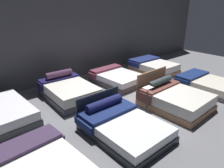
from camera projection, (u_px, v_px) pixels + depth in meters
name	position (u px, v px, depth m)	size (l,w,h in m)	color
ground_plane	(120.00, 103.00, 6.94)	(18.00, 18.00, 0.02)	slate
showroom_back_wall	(68.00, 38.00, 8.53)	(18.00, 0.06, 3.50)	#47474C
bed_1	(121.00, 125.00, 5.27)	(1.65, 2.17, 0.81)	black
bed_2	(174.00, 98.00, 6.58)	(1.67, 2.01, 1.00)	#946D4D
bed_3	(207.00, 84.00, 7.95)	(1.59, 2.17, 0.46)	#544D58
bed_5	(69.00, 91.00, 7.13)	(1.55, 2.13, 0.84)	#2A2A37
bed_6	(117.00, 78.00, 8.53)	(1.62, 2.02, 0.51)	#342C31
bed_7	(153.00, 67.00, 9.87)	(1.63, 2.06, 0.56)	#9A6D4C
price_sign	(147.00, 105.00, 6.03)	(0.28, 0.24, 0.91)	#3F3F44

